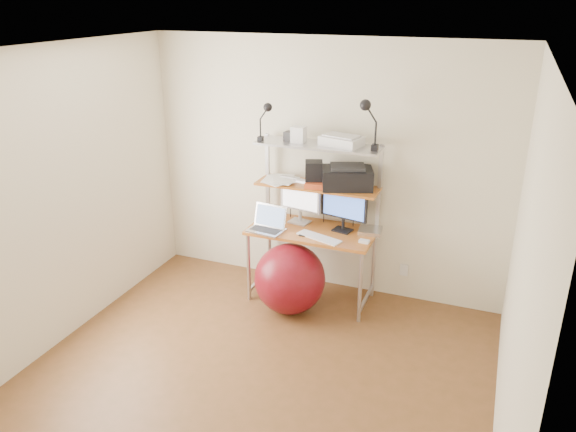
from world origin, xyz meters
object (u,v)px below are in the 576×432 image
printer (347,177)px  monitor_black (344,207)px  monitor_silver (300,197)px  laptop (268,225)px  exercise_ball (290,279)px

printer → monitor_black: bearing=-114.5°
monitor_silver → printer: (0.46, 0.01, 0.26)m
monitor_black → printer: 0.28m
laptop → exercise_ball: size_ratio=0.54×
laptop → monitor_black: bearing=27.4°
laptop → printer: (0.68, 0.31, 0.46)m
printer → laptop: bearing=-175.2°
printer → monitor_silver: bearing=161.9°
monitor_black → laptop: size_ratio=1.31×
monitor_silver → exercise_ball: size_ratio=0.71×
monitor_silver → printer: size_ratio=0.89×
monitor_silver → printer: 0.53m
printer → exercise_ball: bearing=-150.6°
monitor_black → monitor_silver: bearing=-173.8°
monitor_silver → printer: printer is taller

